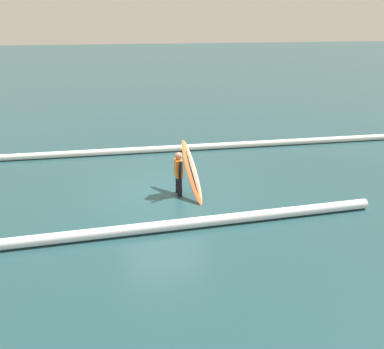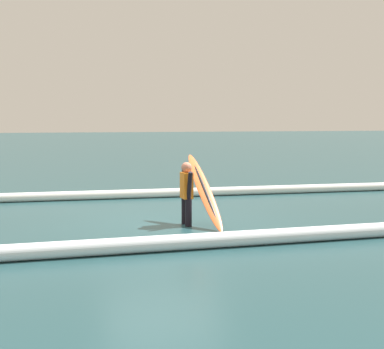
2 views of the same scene
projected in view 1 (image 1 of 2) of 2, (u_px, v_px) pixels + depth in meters
ground_plane at (163, 189)px, 12.50m from camera, size 178.43×178.43×0.00m
surfer at (179, 171)px, 11.90m from camera, size 0.22×0.61×1.32m
surfboard at (192, 171)px, 11.99m from camera, size 0.44×1.90×1.45m
wave_crest_foreground at (195, 147)px, 16.29m from camera, size 22.74×1.16×0.25m
wave_crest_midground at (109, 232)px, 9.67m from camera, size 14.03×0.43×0.27m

